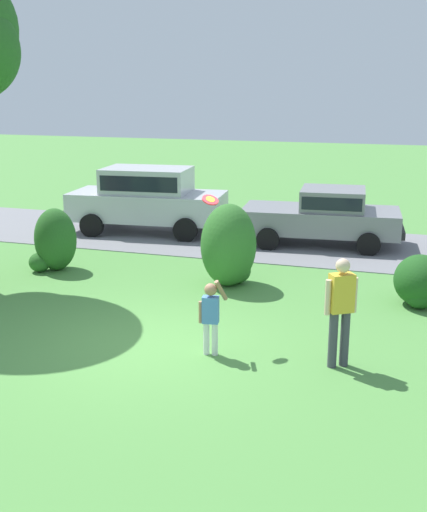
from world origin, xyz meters
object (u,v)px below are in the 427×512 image
at_px(parked_suv, 147,196).
at_px(child_thrower, 211,313).
at_px(adult_onlooker, 341,307).
at_px(parked_sedan, 324,214).
at_px(frisbee, 210,200).

distance_m(parked_suv, child_thrower, 9.12).
relative_size(parked_suv, adult_onlooker, 2.78).
bearing_deg(parked_sedan, adult_onlooker, -80.38).
height_order(frisbee, adult_onlooker, frisbee).
bearing_deg(parked_suv, child_thrower, -60.54).
xyz_separation_m(parked_suv, adult_onlooker, (6.51, -7.76, -0.09)).
distance_m(parked_sedan, parked_suv, 5.19).
relative_size(parked_suv, child_thrower, 3.76).
height_order(parked_sedan, child_thrower, parked_sedan).
relative_size(parked_sedan, frisbee, 15.18).
bearing_deg(parked_sedan, parked_suv, -179.66).
bearing_deg(parked_sedan, frisbee, -97.64).
relative_size(parked_sedan, child_thrower, 3.52).
bearing_deg(frisbee, parked_sedan, 82.36).
bearing_deg(parked_suv, frisbee, -59.40).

